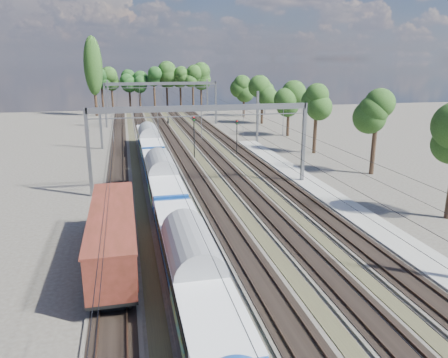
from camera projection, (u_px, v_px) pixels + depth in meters
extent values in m
cube|color=#47423A|center=(118.00, 162.00, 59.49)|extent=(3.00, 130.00, 0.15)
cube|color=black|center=(118.00, 161.00, 59.46)|extent=(2.50, 130.00, 0.06)
cube|color=#473326|center=(113.00, 161.00, 59.28)|extent=(0.08, 130.00, 0.14)
cube|color=#473326|center=(124.00, 160.00, 59.59)|extent=(0.08, 130.00, 0.14)
cube|color=#47423A|center=(152.00, 160.00, 60.45)|extent=(3.00, 130.00, 0.15)
cube|color=black|center=(151.00, 159.00, 60.42)|extent=(2.50, 130.00, 0.06)
cube|color=#473326|center=(146.00, 159.00, 60.24)|extent=(0.08, 130.00, 0.14)
cube|color=#473326|center=(157.00, 158.00, 60.55)|extent=(0.08, 130.00, 0.14)
cube|color=#47423A|center=(184.00, 158.00, 61.41)|extent=(3.00, 130.00, 0.15)
cube|color=black|center=(184.00, 158.00, 61.38)|extent=(2.50, 130.00, 0.06)
cube|color=#473326|center=(179.00, 157.00, 61.20)|extent=(0.08, 130.00, 0.14)
cube|color=#473326|center=(189.00, 157.00, 61.51)|extent=(0.08, 130.00, 0.14)
cube|color=#47423A|center=(215.00, 157.00, 62.37)|extent=(3.00, 130.00, 0.15)
cube|color=black|center=(215.00, 156.00, 62.34)|extent=(2.50, 130.00, 0.06)
cube|color=#473326|center=(210.00, 156.00, 62.16)|extent=(0.08, 130.00, 0.14)
cube|color=#473326|center=(220.00, 155.00, 62.47)|extent=(0.08, 130.00, 0.14)
cube|color=#47423A|center=(245.00, 155.00, 63.33)|extent=(3.00, 130.00, 0.15)
cube|color=black|center=(245.00, 155.00, 63.30)|extent=(2.50, 130.00, 0.06)
cube|color=#473326|center=(241.00, 154.00, 63.12)|extent=(0.08, 130.00, 0.14)
cube|color=#473326|center=(250.00, 154.00, 63.43)|extent=(0.08, 130.00, 0.14)
cube|color=#393225|center=(135.00, 161.00, 59.98)|extent=(1.10, 130.00, 0.05)
cube|color=#393225|center=(168.00, 160.00, 60.94)|extent=(1.10, 130.00, 0.05)
cube|color=#393225|center=(200.00, 158.00, 61.90)|extent=(1.10, 130.00, 0.05)
cube|color=#393225|center=(230.00, 157.00, 62.86)|extent=(1.10, 130.00, 0.05)
cube|color=gray|center=(349.00, 209.00, 40.45)|extent=(3.00, 70.00, 0.30)
cube|color=slate|center=(89.00, 153.00, 43.67)|extent=(0.35, 0.35, 9.00)
cube|color=slate|center=(303.00, 144.00, 48.59)|extent=(0.35, 0.35, 9.00)
cube|color=slate|center=(201.00, 108.00, 45.02)|extent=(23.00, 0.35, 0.60)
cube|color=slate|center=(105.00, 105.00, 88.80)|extent=(0.35, 0.35, 9.00)
cube|color=slate|center=(216.00, 103.00, 93.71)|extent=(0.35, 0.35, 9.00)
cube|color=slate|center=(161.00, 84.00, 90.14)|extent=(23.00, 0.35, 0.60)
cube|color=slate|center=(100.00, 122.00, 67.24)|extent=(0.35, 0.35, 8.50)
cube|color=slate|center=(108.00, 98.00, 109.55)|extent=(0.35, 0.35, 8.50)
cube|color=slate|center=(257.00, 117.00, 72.65)|extent=(0.35, 0.35, 8.50)
cube|color=slate|center=(207.00, 96.00, 114.95)|extent=(0.35, 0.35, 8.50)
cylinder|color=black|center=(116.00, 122.00, 58.04)|extent=(0.03, 130.00, 0.03)
cylinder|color=black|center=(115.00, 114.00, 57.75)|extent=(0.03, 130.00, 0.03)
cylinder|color=black|center=(150.00, 121.00, 59.01)|extent=(0.03, 130.00, 0.03)
cylinder|color=black|center=(149.00, 113.00, 58.71)|extent=(0.03, 130.00, 0.03)
cylinder|color=black|center=(183.00, 120.00, 59.97)|extent=(0.03, 130.00, 0.03)
cylinder|color=black|center=(183.00, 112.00, 59.67)|extent=(0.03, 130.00, 0.03)
cylinder|color=black|center=(215.00, 119.00, 60.93)|extent=(0.03, 130.00, 0.03)
cylinder|color=black|center=(215.00, 111.00, 60.64)|extent=(0.03, 130.00, 0.03)
cylinder|color=black|center=(246.00, 118.00, 61.89)|extent=(0.03, 130.00, 0.03)
cylinder|color=black|center=(246.00, 110.00, 61.60)|extent=(0.03, 130.00, 0.03)
cylinder|color=black|center=(103.00, 97.00, 120.65)|extent=(0.56, 0.56, 6.63)
sphere|color=#153B16|center=(101.00, 78.00, 119.24)|extent=(4.02, 4.02, 4.02)
cylinder|color=black|center=(113.00, 98.00, 122.98)|extent=(0.56, 0.56, 6.08)
sphere|color=#153B16|center=(112.00, 80.00, 121.69)|extent=(4.20, 4.20, 4.20)
cylinder|color=black|center=(124.00, 97.00, 121.65)|extent=(0.56, 0.56, 6.87)
sphere|color=#153B16|center=(123.00, 77.00, 120.19)|extent=(5.11, 5.11, 5.11)
cylinder|color=black|center=(140.00, 98.00, 122.82)|extent=(0.56, 0.56, 5.92)
sphere|color=#153B16|center=(139.00, 81.00, 121.56)|extent=(5.20, 5.20, 5.20)
cylinder|color=black|center=(153.00, 96.00, 124.01)|extent=(0.56, 0.56, 7.11)
sphere|color=#153B16|center=(152.00, 75.00, 122.50)|extent=(4.74, 4.74, 4.74)
cylinder|color=black|center=(168.00, 97.00, 123.67)|extent=(0.56, 0.56, 6.36)
sphere|color=#153B16|center=(167.00, 79.00, 122.32)|extent=(4.86, 4.86, 4.86)
cylinder|color=black|center=(177.00, 98.00, 124.21)|extent=(0.56, 0.56, 5.69)
sphere|color=#153B16|center=(177.00, 82.00, 123.01)|extent=(4.62, 4.62, 4.62)
cylinder|color=black|center=(193.00, 96.00, 127.72)|extent=(0.56, 0.56, 6.16)
sphere|color=#153B16|center=(192.00, 79.00, 126.41)|extent=(4.61, 4.61, 4.61)
cylinder|color=black|center=(203.00, 97.00, 126.81)|extent=(0.56, 0.56, 5.80)
sphere|color=#153B16|center=(202.00, 81.00, 125.57)|extent=(4.95, 4.95, 4.95)
cylinder|color=black|center=(353.00, 147.00, 54.31)|extent=(0.56, 0.56, 5.93)
sphere|color=#153B16|center=(356.00, 109.00, 53.05)|extent=(4.28, 4.28, 4.28)
cylinder|color=black|center=(318.00, 137.00, 64.63)|extent=(0.56, 0.56, 5.00)
sphere|color=#153B16|center=(320.00, 109.00, 63.57)|extent=(4.18, 4.18, 4.18)
cylinder|color=black|center=(285.00, 119.00, 78.99)|extent=(0.56, 0.56, 6.36)
sphere|color=#153B16|center=(286.00, 90.00, 77.63)|extent=(3.54, 3.54, 3.54)
cylinder|color=black|center=(265.00, 109.00, 91.15)|extent=(0.56, 0.56, 7.00)
sphere|color=#153B16|center=(266.00, 82.00, 89.67)|extent=(4.45, 4.45, 4.45)
cylinder|color=black|center=(241.00, 103.00, 105.98)|extent=(0.56, 0.56, 6.73)
sphere|color=#153B16|center=(241.00, 80.00, 104.55)|extent=(3.34, 3.34, 3.34)
cylinder|color=black|center=(94.00, 83.00, 106.03)|extent=(0.70, 0.70, 16.00)
ellipsoid|color=#224517|center=(93.00, 66.00, 104.97)|extent=(4.40, 4.40, 14.08)
cube|color=black|center=(178.00, 243.00, 32.09)|extent=(2.00, 3.00, 0.80)
cube|color=#11329C|center=(192.00, 267.00, 25.10)|extent=(2.80, 20.01, 1.90)
cube|color=silver|center=(192.00, 259.00, 24.97)|extent=(2.88, 19.21, 0.95)
cube|color=black|center=(216.00, 256.00, 25.28)|extent=(0.04, 17.01, 0.70)
cube|color=gold|center=(206.00, 317.00, 21.10)|extent=(2.90, 5.60, 0.70)
cylinder|color=gray|center=(191.00, 252.00, 24.85)|extent=(2.84, 20.01, 2.84)
cube|color=black|center=(169.00, 213.00, 38.29)|extent=(2.00, 3.00, 0.80)
cube|color=black|center=(157.00, 174.00, 51.46)|extent=(2.00, 3.00, 0.80)
cube|color=#11329C|center=(161.00, 176.00, 44.48)|extent=(2.80, 20.01, 1.90)
cube|color=silver|center=(161.00, 172.00, 44.35)|extent=(2.88, 19.21, 0.95)
cube|color=black|center=(175.00, 171.00, 44.66)|extent=(0.04, 17.01, 0.70)
cube|color=gold|center=(165.00, 193.00, 40.47)|extent=(2.90, 5.60, 0.70)
cylinder|color=gray|center=(161.00, 167.00, 44.23)|extent=(2.84, 20.01, 2.84)
cube|color=black|center=(153.00, 161.00, 57.67)|extent=(2.00, 3.00, 0.80)
cube|color=black|center=(147.00, 142.00, 70.84)|extent=(2.00, 3.00, 0.80)
cube|color=#11329C|center=(149.00, 141.00, 63.86)|extent=(2.80, 20.01, 1.90)
cube|color=silver|center=(149.00, 137.00, 63.72)|extent=(2.88, 19.21, 0.95)
cube|color=black|center=(159.00, 137.00, 64.03)|extent=(0.04, 17.01, 0.70)
cube|color=gold|center=(151.00, 150.00, 59.85)|extent=(2.90, 5.60, 0.70)
cylinder|color=gray|center=(149.00, 134.00, 63.60)|extent=(2.84, 20.01, 2.84)
cube|color=black|center=(113.00, 294.00, 25.17)|extent=(2.03, 2.64, 0.71)
cube|color=black|center=(116.00, 230.00, 34.54)|extent=(2.03, 2.64, 0.71)
cube|color=black|center=(114.00, 251.00, 29.74)|extent=(2.75, 14.23, 0.20)
cube|color=#4A2013|center=(113.00, 231.00, 29.36)|extent=(2.75, 14.23, 2.64)
cube|color=#4A2013|center=(111.00, 212.00, 28.99)|extent=(2.95, 14.23, 0.12)
imported|color=black|center=(168.00, 120.00, 93.13)|extent=(0.62, 0.77, 1.86)
cylinder|color=black|center=(194.00, 140.00, 61.47)|extent=(0.15, 0.15, 5.21)
cube|color=black|center=(194.00, 119.00, 60.68)|extent=(0.37, 0.23, 0.73)
sphere|color=red|center=(194.00, 117.00, 60.50)|extent=(0.17, 0.17, 0.17)
sphere|color=#0C9919|center=(194.00, 120.00, 60.59)|extent=(0.17, 0.17, 0.17)
cylinder|color=black|center=(237.00, 140.00, 63.50)|extent=(0.13, 0.13, 4.49)
cube|color=black|center=(237.00, 122.00, 62.82)|extent=(0.34, 0.25, 0.63)
sphere|color=red|center=(237.00, 121.00, 62.67)|extent=(0.14, 0.14, 0.14)
sphere|color=#0C9919|center=(237.00, 123.00, 62.75)|extent=(0.14, 0.14, 0.14)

